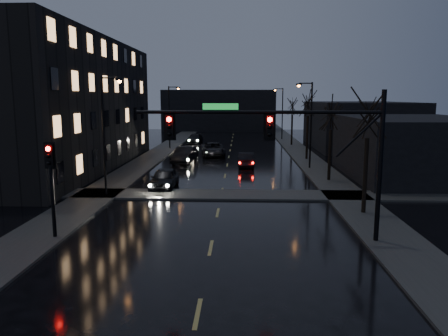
# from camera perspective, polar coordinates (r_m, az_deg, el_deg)

# --- Properties ---
(sidewalk_left) EXTENTS (3.00, 140.00, 0.12)m
(sidewalk_left) POSITION_cam_1_polar(r_m,az_deg,el_deg) (47.16, -9.85, 1.08)
(sidewalk_left) COLOR #2D2D2B
(sidewalk_left) RESTS_ON ground
(sidewalk_right) EXTENTS (3.00, 140.00, 0.12)m
(sidewalk_right) POSITION_cam_1_polar(r_m,az_deg,el_deg) (46.69, 11.02, 0.96)
(sidewalk_right) COLOR #2D2D2B
(sidewalk_right) RESTS_ON ground
(sidewalk_cross) EXTENTS (40.00, 3.00, 0.12)m
(sidewalk_cross) POSITION_cam_1_polar(r_m,az_deg,el_deg) (29.92, -0.38, -3.50)
(sidewalk_cross) COLOR #2D2D2B
(sidewalk_cross) RESTS_ON ground
(apartment_block) EXTENTS (12.00, 30.00, 12.00)m
(apartment_block) POSITION_cam_1_polar(r_m,az_deg,el_deg) (44.39, -21.68, 7.76)
(apartment_block) COLOR black
(apartment_block) RESTS_ON ground
(commercial_right_near) EXTENTS (10.00, 14.00, 5.00)m
(commercial_right_near) POSITION_cam_1_polar(r_m,az_deg,el_deg) (39.53, 23.23, 2.46)
(commercial_right_near) COLOR black
(commercial_right_near) RESTS_ON ground
(commercial_right_far) EXTENTS (12.00, 18.00, 6.00)m
(commercial_right_far) POSITION_cam_1_polar(r_m,az_deg,el_deg) (60.83, 17.20, 5.40)
(commercial_right_far) COLOR black
(commercial_right_far) RESTS_ON ground
(far_block) EXTENTS (22.00, 10.00, 8.00)m
(far_block) POSITION_cam_1_polar(r_m,az_deg,el_deg) (88.80, -0.61, 7.55)
(far_block) COLOR black
(far_block) RESTS_ON ground
(signal_mast) EXTENTS (11.11, 0.41, 7.00)m
(signal_mast) POSITION_cam_1_polar(r_m,az_deg,el_deg) (19.90, 9.53, 3.93)
(signal_mast) COLOR black
(signal_mast) RESTS_ON ground
(signal_pole_left) EXTENTS (0.35, 0.41, 4.53)m
(signal_pole_left) POSITION_cam_1_polar(r_m,az_deg,el_deg) (21.84, -21.64, -1.05)
(signal_pole_left) COLOR black
(signal_pole_left) RESTS_ON ground
(tree_near) EXTENTS (3.52, 3.52, 8.08)m
(tree_near) POSITION_cam_1_polar(r_m,az_deg,el_deg) (25.66, 18.40, 7.78)
(tree_near) COLOR black
(tree_near) RESTS_ON ground
(tree_mid_a) EXTENTS (3.30, 3.30, 7.58)m
(tree_mid_a) POSITION_cam_1_polar(r_m,az_deg,el_deg) (35.38, 13.87, 7.63)
(tree_mid_a) COLOR black
(tree_mid_a) RESTS_ON ground
(tree_mid_b) EXTENTS (3.74, 3.74, 8.59)m
(tree_mid_b) POSITION_cam_1_polar(r_m,az_deg,el_deg) (47.19, 10.96, 9.03)
(tree_mid_b) COLOR black
(tree_mid_b) RESTS_ON ground
(tree_far) EXTENTS (3.43, 3.43, 7.88)m
(tree_far) POSITION_cam_1_polar(r_m,az_deg,el_deg) (61.07, 8.94, 8.59)
(tree_far) COLOR black
(tree_far) RESTS_ON ground
(streetlight_l_near) EXTENTS (1.53, 0.28, 8.00)m
(streetlight_l_near) POSITION_cam_1_polar(r_m,az_deg,el_deg) (30.06, -15.09, 5.33)
(streetlight_l_near) COLOR black
(streetlight_l_near) RESTS_ON ground
(streetlight_l_far) EXTENTS (1.53, 0.28, 8.00)m
(streetlight_l_far) POSITION_cam_1_polar(r_m,az_deg,el_deg) (56.39, -6.95, 7.28)
(streetlight_l_far) COLOR black
(streetlight_l_far) RESTS_ON ground
(streetlight_r_mid) EXTENTS (1.53, 0.28, 8.00)m
(streetlight_r_mid) POSITION_cam_1_polar(r_m,az_deg,el_deg) (41.18, 11.01, 6.46)
(streetlight_r_mid) COLOR black
(streetlight_r_mid) RESTS_ON ground
(streetlight_r_far) EXTENTS (1.53, 0.28, 8.00)m
(streetlight_r_far) POSITION_cam_1_polar(r_m,az_deg,el_deg) (68.97, 7.46, 7.62)
(streetlight_r_far) COLOR black
(streetlight_r_far) RESTS_ON ground
(oncoming_car_a) EXTENTS (1.84, 4.37, 1.48)m
(oncoming_car_a) POSITION_cam_1_polar(r_m,az_deg,el_deg) (32.44, -7.83, -1.36)
(oncoming_car_a) COLOR black
(oncoming_car_a) RESTS_ON ground
(oncoming_car_b) EXTENTS (2.38, 5.14, 1.63)m
(oncoming_car_b) POSITION_cam_1_polar(r_m,az_deg,el_deg) (44.67, -5.17, 1.70)
(oncoming_car_b) COLOR black
(oncoming_car_b) RESTS_ON ground
(oncoming_car_c) EXTENTS (3.16, 5.78, 1.53)m
(oncoming_car_c) POSITION_cam_1_polar(r_m,az_deg,el_deg) (49.76, -1.42, 2.46)
(oncoming_car_c) COLOR black
(oncoming_car_c) RESTS_ON ground
(oncoming_car_d) EXTENTS (2.29, 4.76, 1.34)m
(oncoming_car_d) POSITION_cam_1_polar(r_m,az_deg,el_deg) (63.65, -3.83, 3.84)
(oncoming_car_d) COLOR black
(oncoming_car_d) RESTS_ON ground
(lead_car) EXTENTS (1.53, 4.24, 1.39)m
(lead_car) POSITION_cam_1_polar(r_m,az_deg,el_deg) (42.17, 2.89, 1.11)
(lead_car) COLOR black
(lead_car) RESTS_ON ground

